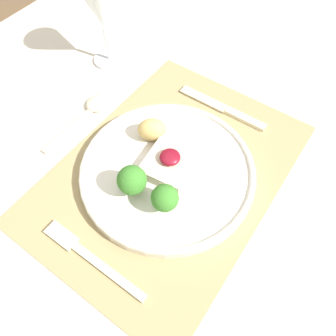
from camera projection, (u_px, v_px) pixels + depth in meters
The scene contains 8 objects.
ground_plane at pixel (169, 282), 1.21m from camera, with size 8.00×8.00×0.00m, color brown.
dining_table at pixel (170, 193), 0.64m from camera, with size 1.56×1.20×0.76m.
placemat at pixel (170, 172), 0.57m from camera, with size 0.48×0.34×0.00m, color #9E895B.
dinner_plate at pixel (166, 170), 0.55m from camera, with size 0.30×0.30×0.07m.
fork at pixel (87, 255), 0.49m from camera, with size 0.02×0.19×0.01m.
knife at pixel (228, 110), 0.64m from camera, with size 0.02×0.19×0.01m.
spoon at pixel (92, 108), 0.65m from camera, with size 0.17×0.04×0.02m.
wine_glass_near at pixel (100, 6), 0.63m from camera, with size 0.09×0.09×0.18m.
Camera 1 is at (-0.25, -0.17, 1.24)m, focal length 35.00 mm.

